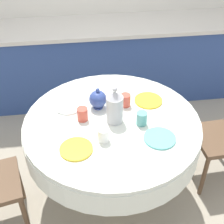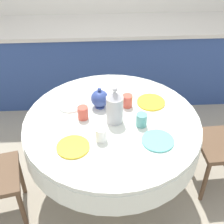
% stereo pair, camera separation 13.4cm
% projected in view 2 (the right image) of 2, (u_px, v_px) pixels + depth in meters
% --- Properties ---
extents(ground_plane, '(12.00, 12.00, 0.00)m').
position_uv_depth(ground_plane, '(112.00, 189.00, 2.69)').
color(ground_plane, '#9E937F').
extents(kitchen_counter, '(3.24, 0.64, 0.88)m').
position_uv_depth(kitchen_counter, '(105.00, 61.00, 3.56)').
color(kitchen_counter, '#2D4784').
rests_on(kitchen_counter, ground_plane).
extents(dining_table, '(1.27, 1.27, 0.77)m').
position_uv_depth(dining_table, '(112.00, 134.00, 2.29)').
color(dining_table, tan).
rests_on(dining_table, ground_plane).
extents(plate_near_left, '(0.21, 0.21, 0.01)m').
position_uv_depth(plate_near_left, '(73.00, 147.00, 2.00)').
color(plate_near_left, yellow).
rests_on(plate_near_left, dining_table).
extents(cup_near_left, '(0.07, 0.07, 0.10)m').
position_uv_depth(cup_near_left, '(101.00, 134.00, 2.03)').
color(cup_near_left, white).
rests_on(cup_near_left, dining_table).
extents(plate_near_right, '(0.21, 0.21, 0.01)m').
position_uv_depth(plate_near_right, '(158.00, 141.00, 2.04)').
color(plate_near_right, '#60BCB7').
rests_on(plate_near_right, dining_table).
extents(cup_near_right, '(0.07, 0.07, 0.10)m').
position_uv_depth(cup_near_right, '(141.00, 120.00, 2.14)').
color(cup_near_right, '#5BA39E').
rests_on(cup_near_right, dining_table).
extents(plate_far_left, '(0.21, 0.21, 0.01)m').
position_uv_depth(plate_far_left, '(71.00, 104.00, 2.36)').
color(plate_far_left, white).
rests_on(plate_far_left, dining_table).
extents(cup_far_left, '(0.07, 0.07, 0.10)m').
position_uv_depth(cup_far_left, '(83.00, 113.00, 2.21)').
color(cup_far_left, '#CC4C3D').
rests_on(cup_far_left, dining_table).
extents(plate_far_right, '(0.21, 0.21, 0.01)m').
position_uv_depth(plate_far_right, '(151.00, 102.00, 2.38)').
color(plate_far_right, yellow).
rests_on(plate_far_right, dining_table).
extents(cup_far_right, '(0.07, 0.07, 0.10)m').
position_uv_depth(cup_far_right, '(127.00, 101.00, 2.32)').
color(cup_far_right, '#CC4C3D').
rests_on(cup_far_right, dining_table).
extents(coffee_carafe, '(0.12, 0.12, 0.28)m').
position_uv_depth(coffee_carafe, '(115.00, 107.00, 2.14)').
color(coffee_carafe, '#B2B2B7').
rests_on(coffee_carafe, dining_table).
extents(teapot, '(0.18, 0.13, 0.17)m').
position_uv_depth(teapot, '(100.00, 99.00, 2.30)').
color(teapot, '#33478E').
rests_on(teapot, dining_table).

